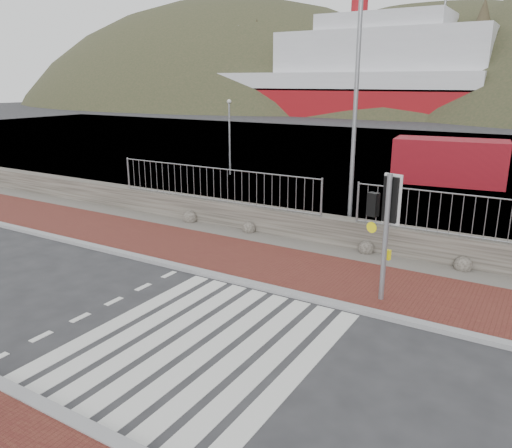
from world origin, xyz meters
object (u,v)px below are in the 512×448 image
Objects in this scene: shipping_container at (449,162)px; streetlight at (360,105)px; traffic_signal_far at (386,211)px; ferry at (339,79)px.

streetlight is at bearing -100.99° from shipping_container.
traffic_signal_far is 0.57× the size of shipping_container.
ferry is 6.46× the size of streetlight.
ferry is 16.11× the size of traffic_signal_far.
ferry reaches higher than streetlight.
ferry reaches higher than traffic_signal_far.
streetlight is at bearing -46.47° from traffic_signal_far.
streetlight reaches higher than traffic_signal_far.
shipping_container is at bearing -69.18° from traffic_signal_far.
ferry is 64.74m from streetlight.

